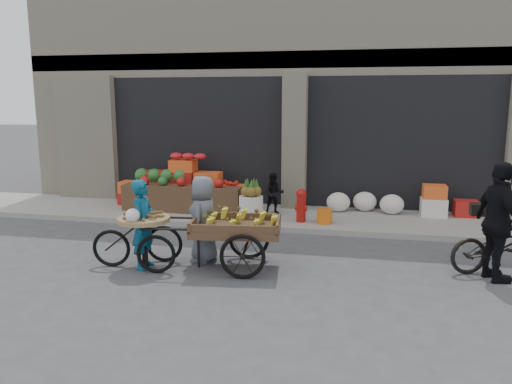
% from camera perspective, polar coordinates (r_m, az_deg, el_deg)
% --- Properties ---
extents(ground, '(80.00, 80.00, 0.00)m').
position_cam_1_polar(ground, '(7.43, -0.96, -10.68)').
color(ground, '#424244').
rests_on(ground, ground).
extents(sidewalk, '(18.00, 2.20, 0.12)m').
position_cam_1_polar(sidewalk, '(11.27, 3.72, -2.94)').
color(sidewalk, gray).
rests_on(sidewalk, ground).
extents(building, '(14.00, 6.45, 7.00)m').
position_cam_1_polar(building, '(14.88, 6.13, 13.15)').
color(building, beige).
rests_on(building, ground).
extents(fruit_display, '(3.10, 1.12, 1.24)m').
position_cam_1_polar(fruit_display, '(12.01, -7.85, 0.81)').
color(fruit_display, '#AE1D18').
rests_on(fruit_display, sidewalk).
extents(pineapple_bin, '(0.52, 0.52, 0.50)m').
position_cam_1_polar(pineapple_bin, '(10.85, -0.57, -1.77)').
color(pineapple_bin, silver).
rests_on(pineapple_bin, sidewalk).
extents(fire_hydrant, '(0.22, 0.22, 0.71)m').
position_cam_1_polar(fire_hydrant, '(10.60, 5.19, -1.38)').
color(fire_hydrant, '#A5140F').
rests_on(fire_hydrant, sidewalk).
extents(orange_bucket, '(0.32, 0.32, 0.30)m').
position_cam_1_polar(orange_bucket, '(10.55, 7.84, -2.78)').
color(orange_bucket, orange).
rests_on(orange_bucket, sidewalk).
extents(right_bay_goods, '(3.35, 0.60, 0.70)m').
position_cam_1_polar(right_bay_goods, '(11.72, 16.93, -1.12)').
color(right_bay_goods, silver).
rests_on(right_bay_goods, sidewalk).
extents(seated_person, '(0.51, 0.43, 0.93)m').
position_cam_1_polar(seated_person, '(11.31, 2.07, -0.16)').
color(seated_person, black).
rests_on(seated_person, sidewalk).
extents(banana_cart, '(2.48, 1.25, 0.99)m').
position_cam_1_polar(banana_cart, '(7.98, -2.66, -3.73)').
color(banana_cart, brown).
rests_on(banana_cart, ground).
extents(vendor_woman, '(0.35, 0.53, 1.45)m').
position_cam_1_polar(vendor_woman, '(8.18, -12.72, -3.62)').
color(vendor_woman, navy).
rests_on(vendor_woman, ground).
extents(tricycle_cart, '(1.46, 0.97, 0.95)m').
position_cam_1_polar(tricycle_cart, '(8.25, -12.70, -4.64)').
color(tricycle_cart, '#9E7F51').
rests_on(tricycle_cart, ground).
extents(vendor_grey, '(0.49, 0.73, 1.45)m').
position_cam_1_polar(vendor_grey, '(8.37, -6.03, -3.07)').
color(vendor_grey, slate).
rests_on(vendor_grey, ground).
extents(bicycle, '(1.82, 1.10, 0.90)m').
position_cam_1_polar(bicycle, '(8.73, 26.41, -5.44)').
color(bicycle, black).
rests_on(bicycle, ground).
extents(cyclist, '(0.75, 1.14, 1.81)m').
position_cam_1_polar(cyclist, '(8.20, 25.99, -3.13)').
color(cyclist, black).
rests_on(cyclist, ground).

